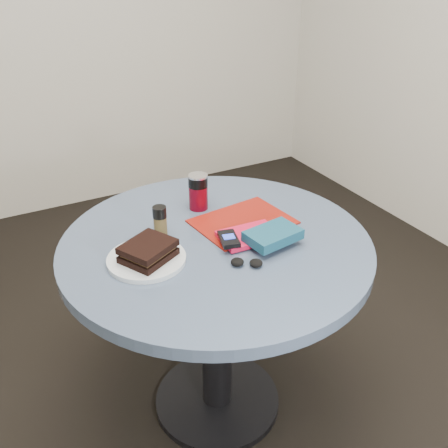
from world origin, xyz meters
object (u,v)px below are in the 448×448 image
magazine (243,222)px  red_book (249,236)px  soda_can (198,192)px  table (216,281)px  mp3_player (229,239)px  novel (273,235)px  sandwich (148,251)px  pepper_grinder (160,221)px  headphones (247,263)px  plate (147,259)px

magazine → red_book: red_book is taller
soda_can → table: bearing=-101.8°
mp3_player → soda_can: bearing=83.8°
table → novel: novel is taller
magazine → mp3_player: bearing=-142.4°
sandwich → pepper_grinder: size_ratio=1.81×
headphones → mp3_player: bearing=88.1°
sandwich → magazine: 0.38m
novel → headphones: size_ratio=1.67×
plate → red_book: (0.33, -0.03, 0.01)m
pepper_grinder → magazine: size_ratio=0.32×
pepper_grinder → novel: bearing=-38.6°
sandwich → novel: 0.39m
soda_can → mp3_player: size_ratio=1.24×
soda_can → pepper_grinder: (-0.19, -0.11, -0.01)m
red_book → novel: bearing=-52.7°
plate → novel: 0.40m
pepper_grinder → headphones: 0.33m
novel → headphones: bearing=-163.8°
pepper_grinder → table: bearing=-38.2°
novel → red_book: bearing=115.9°
sandwich → magazine: (0.37, 0.08, -0.04)m
mp3_player → headphones: size_ratio=1.03×
soda_can → pepper_grinder: soda_can is taller
sandwich → table: bearing=5.1°
red_book → headphones: (-0.08, -0.13, -0.00)m
soda_can → novel: 0.35m
headphones → soda_can: bearing=85.0°
soda_can → novel: soda_can is taller
table → pepper_grinder: pepper_grinder is taller
magazine → red_book: (-0.04, -0.10, 0.01)m
table → pepper_grinder: (-0.14, 0.11, 0.22)m
soda_can → novel: size_ratio=0.77×
soda_can → mp3_player: soda_can is taller
plate → soda_can: bearing=39.5°
pepper_grinder → plate: bearing=-127.7°
plate → headphones: size_ratio=2.35×
sandwich → magazine: sandwich is taller
sandwich → headphones: (0.25, -0.15, -0.03)m
magazine → soda_can: bearing=110.5°
table → plate: plate is taller
soda_can → pepper_grinder: bearing=-149.6°
table → red_book: (0.10, -0.05, 0.18)m
table → pepper_grinder: 0.28m
novel → mp3_player: 0.14m
mp3_player → sandwich: bearing=171.9°
table → red_book: red_book is taller
soda_can → mp3_player: 0.28m
novel → mp3_player: novel is taller
plate → pepper_grinder: (0.10, 0.12, 0.04)m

